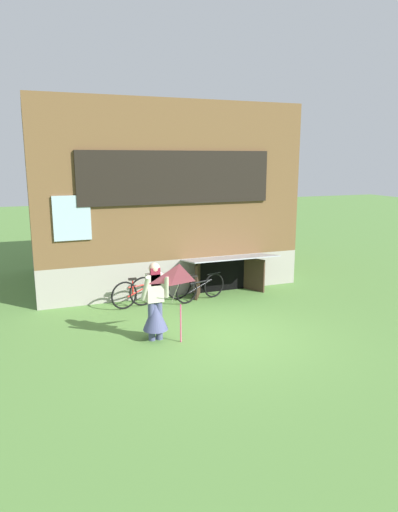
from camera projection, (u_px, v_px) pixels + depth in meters
ground_plane at (222, 333)px, 9.80m from camera, size 60.00×60.00×0.00m
log_house at (154, 194)px, 14.13m from camera, size 7.35×5.79×5.19m
person at (155, 308)px, 9.32m from camera, size 0.61×0.52×1.64m
kite at (179, 283)px, 8.87m from camera, size 0.84×0.78×1.63m
bicycle_black at (200, 288)px, 12.02m from camera, size 1.52×0.49×0.72m
bicycle_silver at (161, 288)px, 11.85m from camera, size 1.77×0.38×0.81m
bicycle_red at (141, 292)px, 11.59m from camera, size 1.63×0.45×0.76m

